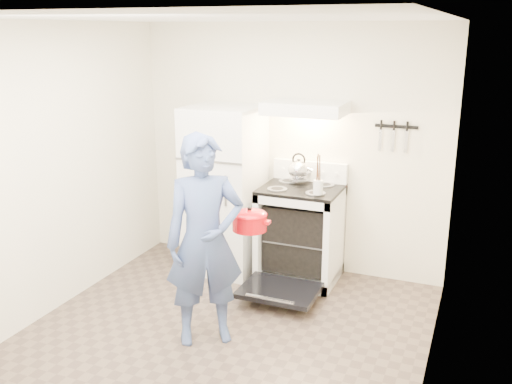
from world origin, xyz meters
TOP-DOWN VIEW (x-y plane):
  - floor at (0.00, 0.00)m, footprint 3.60×3.60m
  - back_wall at (0.00, 1.80)m, footprint 3.20×0.02m
  - refrigerator at (-0.58, 1.45)m, footprint 0.70×0.70m
  - stove_body at (0.23, 1.48)m, footprint 0.76×0.65m
  - cooktop at (0.23, 1.48)m, footprint 0.76×0.65m
  - backsplash at (0.23, 1.76)m, footprint 0.76×0.07m
  - oven_door at (0.23, 0.88)m, footprint 0.70×0.54m
  - oven_rack at (0.23, 1.48)m, footprint 0.60×0.52m
  - range_hood at (0.23, 1.55)m, footprint 0.76×0.50m
  - knife_strip at (1.05, 1.79)m, footprint 0.40×0.02m
  - pizza_stone at (0.20, 1.43)m, footprint 0.36×0.36m
  - tea_kettle at (0.16, 1.60)m, footprint 0.25×0.21m
  - utensil_jar at (0.47, 1.22)m, footprint 0.09×0.09m
  - person at (-0.10, 0.07)m, footprint 0.74×0.69m
  - dutch_oven at (0.14, 0.40)m, footprint 0.35×0.28m

SIDE VIEW (x-z plane):
  - floor at x=0.00m, z-range 0.00..0.00m
  - oven_door at x=0.23m, z-range 0.10..0.15m
  - oven_rack at x=0.23m, z-range 0.43..0.45m
  - pizza_stone at x=0.20m, z-range 0.45..0.46m
  - stove_body at x=0.23m, z-range 0.00..0.92m
  - person at x=-0.10m, z-range 0.00..1.69m
  - refrigerator at x=-0.58m, z-range 0.00..1.70m
  - dutch_oven at x=0.14m, z-range 0.81..1.04m
  - cooktop at x=0.23m, z-range 0.92..0.95m
  - utensil_jar at x=0.47m, z-range 0.98..1.11m
  - backsplash at x=0.23m, z-range 0.95..1.15m
  - tea_kettle at x=0.16m, z-range 0.95..1.26m
  - back_wall at x=0.00m, z-range 0.00..2.50m
  - knife_strip at x=1.05m, z-range 1.54..1.56m
  - range_hood at x=0.23m, z-range 1.65..1.77m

